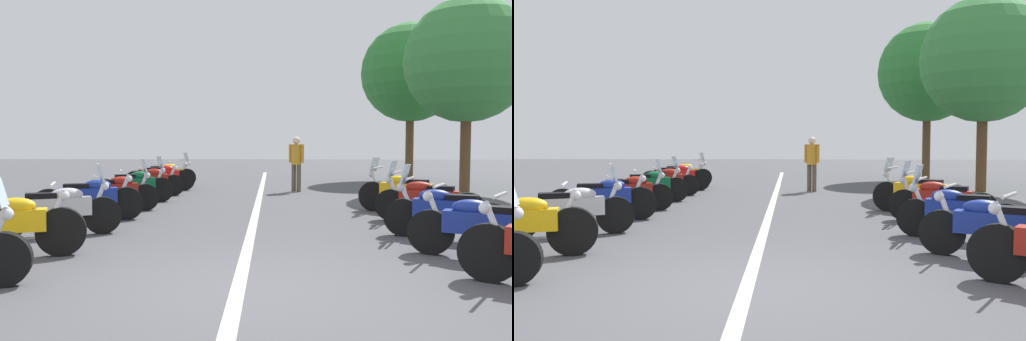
% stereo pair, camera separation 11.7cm
% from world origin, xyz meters
% --- Properties ---
extents(ground_plane, '(80.00, 80.00, 0.00)m').
position_xyz_m(ground_plane, '(0.00, 0.00, 0.00)').
color(ground_plane, '#4C4C51').
extents(lane_centre_stripe, '(28.04, 0.16, 0.01)m').
position_xyz_m(lane_centre_stripe, '(6.97, 0.00, 0.00)').
color(lane_centre_stripe, beige).
rests_on(lane_centre_stripe, ground_plane).
extents(motorcycle_left_row_1, '(0.91, 2.12, 1.02)m').
position_xyz_m(motorcycle_left_row_1, '(1.44, 3.26, 0.47)').
color(motorcycle_left_row_1, black).
rests_on(motorcycle_left_row_1, ground_plane).
extents(motorcycle_left_row_2, '(1.06, 2.00, 1.21)m').
position_xyz_m(motorcycle_left_row_2, '(3.11, 3.20, 0.47)').
color(motorcycle_left_row_2, black).
rests_on(motorcycle_left_row_2, ground_plane).
extents(motorcycle_left_row_3, '(0.89, 2.08, 1.01)m').
position_xyz_m(motorcycle_left_row_3, '(4.76, 3.26, 0.47)').
color(motorcycle_left_row_3, black).
rests_on(motorcycle_left_row_3, ground_plane).
extents(motorcycle_left_row_4, '(0.95, 1.95, 1.20)m').
position_xyz_m(motorcycle_left_row_4, '(6.16, 3.18, 0.46)').
color(motorcycle_left_row_4, black).
rests_on(motorcycle_left_row_4, ground_plane).
extents(motorcycle_left_row_5, '(1.04, 1.92, 1.21)m').
position_xyz_m(motorcycle_left_row_5, '(7.83, 3.16, 0.47)').
color(motorcycle_left_row_5, black).
rests_on(motorcycle_left_row_5, ground_plane).
extents(motorcycle_left_row_6, '(0.95, 2.01, 0.99)m').
position_xyz_m(motorcycle_left_row_6, '(9.42, 3.19, 0.45)').
color(motorcycle_left_row_6, black).
rests_on(motorcycle_left_row_6, ground_plane).
extents(motorcycle_left_row_7, '(1.06, 2.09, 1.02)m').
position_xyz_m(motorcycle_left_row_7, '(10.97, 3.17, 0.47)').
color(motorcycle_left_row_7, black).
rests_on(motorcycle_left_row_7, ground_plane).
extents(motorcycle_left_row_8, '(1.06, 2.06, 1.21)m').
position_xyz_m(motorcycle_left_row_8, '(12.35, 3.30, 0.47)').
color(motorcycle_left_row_8, black).
rests_on(motorcycle_left_row_8, ground_plane).
extents(motorcycle_right_row_1, '(1.14, 1.86, 1.00)m').
position_xyz_m(motorcycle_right_row_1, '(1.59, -3.19, 0.45)').
color(motorcycle_right_row_1, black).
rests_on(motorcycle_right_row_1, ground_plane).
extents(motorcycle_right_row_2, '(1.01, 1.87, 1.21)m').
position_xyz_m(motorcycle_right_row_2, '(3.06, -3.15, 0.46)').
color(motorcycle_right_row_2, black).
rests_on(motorcycle_right_row_2, ground_plane).
extents(motorcycle_right_row_3, '(1.07, 1.93, 1.21)m').
position_xyz_m(motorcycle_right_row_3, '(4.75, -3.36, 0.46)').
color(motorcycle_right_row_3, black).
rests_on(motorcycle_right_row_3, ground_plane).
extents(motorcycle_right_row_4, '(1.22, 1.94, 1.23)m').
position_xyz_m(motorcycle_right_row_4, '(6.12, -3.28, 0.48)').
color(motorcycle_right_row_4, black).
rests_on(motorcycle_right_row_4, ground_plane).
extents(bystander_1, '(0.32, 0.47, 1.72)m').
position_xyz_m(bystander_1, '(10.99, -1.12, 1.01)').
color(bystander_1, brown).
rests_on(bystander_1, ground_plane).
extents(roadside_tree_0, '(4.00, 4.00, 6.38)m').
position_xyz_m(roadside_tree_0, '(16.17, -5.98, 4.36)').
color(roadside_tree_0, brown).
rests_on(roadside_tree_0, ground_plane).
extents(roadside_tree_1, '(3.89, 3.89, 6.06)m').
position_xyz_m(roadside_tree_1, '(11.22, -6.44, 4.11)').
color(roadside_tree_1, brown).
rests_on(roadside_tree_1, ground_plane).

